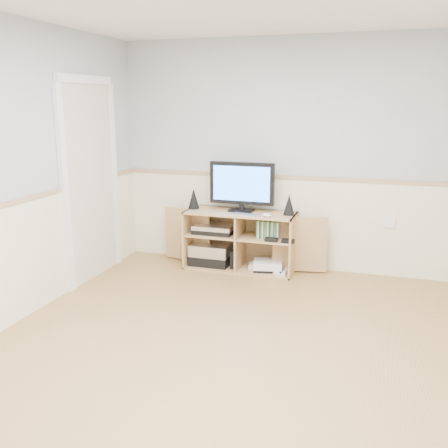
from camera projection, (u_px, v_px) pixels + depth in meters
The scene contains 11 objects.
room at pixel (237, 192), 3.45m from camera, with size 4.04×4.54×2.54m.
media_cabinet at pixel (241, 239), 5.59m from camera, with size 1.89×0.45×0.65m.
monitor at pixel (242, 185), 5.44m from camera, with size 0.72×0.18×0.54m.
speaker_left at pixel (194, 198), 5.62m from camera, with size 0.13×0.13×0.23m, color black.
speaker_right at pixel (289, 205), 5.30m from camera, with size 0.12×0.12×0.22m, color black.
keyboard at pixel (245, 215), 5.30m from camera, with size 0.28×0.11×0.01m, color silver.
mouse at pixel (267, 215), 5.23m from camera, with size 0.10×0.06×0.04m, color white.
av_components at pixel (212, 247), 5.66m from camera, with size 0.52×0.33×0.47m.
game_consoles at pixel (267, 265), 5.50m from camera, with size 0.46×0.32×0.11m.
game_cases at pixel (268, 229), 5.39m from camera, with size 0.24×0.14×0.19m, color #3F8C3F.
wall_outlet at pixel (389, 222), 5.24m from camera, with size 0.12×0.03×0.12m, color white.
Camera 1 is at (0.89, -3.15, 1.82)m, focal length 40.00 mm.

